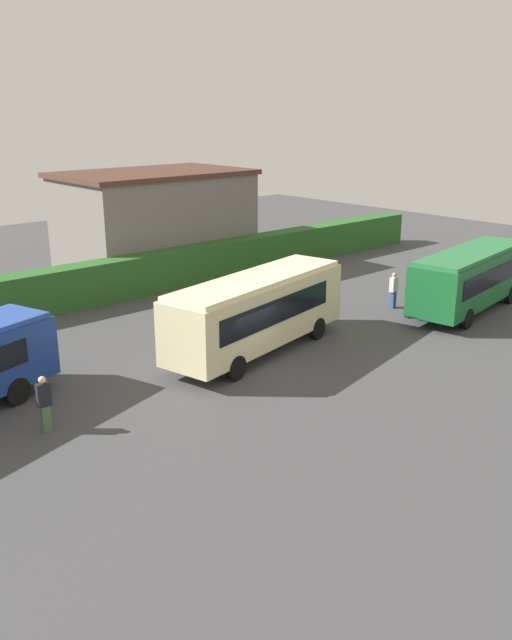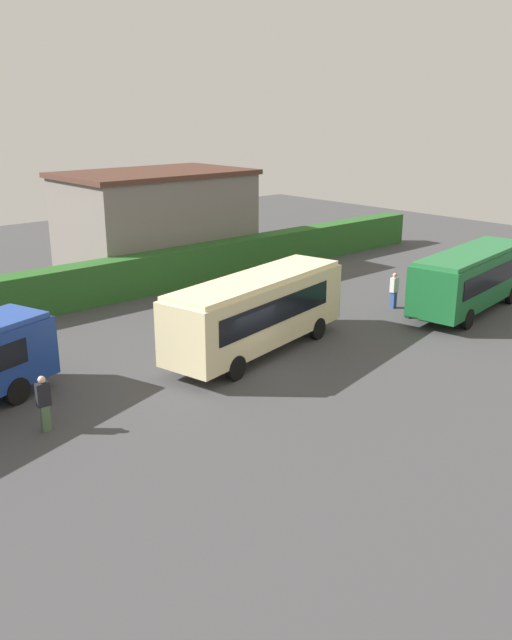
% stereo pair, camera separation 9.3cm
% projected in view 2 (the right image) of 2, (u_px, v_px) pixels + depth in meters
% --- Properties ---
extents(ground_plane, '(80.66, 80.66, 0.00)m').
position_uv_depth(ground_plane, '(247.00, 367.00, 26.99)').
color(ground_plane, '#424244').
extents(bus_cream, '(10.00, 4.43, 3.34)m').
position_uv_depth(bus_cream, '(258.00, 309.00, 28.15)').
color(bus_cream, beige).
rests_on(bus_cream, ground_plane).
extents(bus_green, '(9.47, 3.81, 3.18)m').
position_uv_depth(bus_green, '(471.00, 277.00, 33.93)').
color(bus_green, '#19602D').
rests_on(bus_green, ground_plane).
extents(person_left, '(0.46, 0.30, 1.92)m').
position_uv_depth(person_left, '(44.00, 402.00, 21.41)').
color(person_left, '#4C6B47').
rests_on(person_left, ground_plane).
extents(person_center, '(0.45, 0.51, 1.77)m').
position_uv_depth(person_center, '(245.00, 312.00, 31.21)').
color(person_center, '#334C8C').
rests_on(person_center, ground_plane).
extents(person_right, '(0.43, 0.26, 1.70)m').
position_uv_depth(person_right, '(410.00, 301.00, 33.11)').
color(person_right, black).
rests_on(person_right, ground_plane).
extents(person_far, '(0.48, 0.30, 1.89)m').
position_uv_depth(person_far, '(394.00, 289.00, 34.73)').
color(person_far, '#334C8C').
rests_on(person_far, ground_plane).
extents(hedge_row, '(52.33, 1.44, 2.23)m').
position_uv_depth(hedge_row, '(95.00, 283.00, 35.50)').
color(hedge_row, '#295D24').
rests_on(hedge_row, ground_plane).
extents(depot_building, '(11.59, 7.40, 6.33)m').
position_uv_depth(depot_building, '(156.00, 222.00, 42.18)').
color(depot_building, slate).
rests_on(depot_building, ground_plane).
extents(traffic_cone, '(0.36, 0.36, 0.60)m').
position_uv_depth(traffic_cone, '(324.00, 284.00, 38.57)').
color(traffic_cone, orange).
rests_on(traffic_cone, ground_plane).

